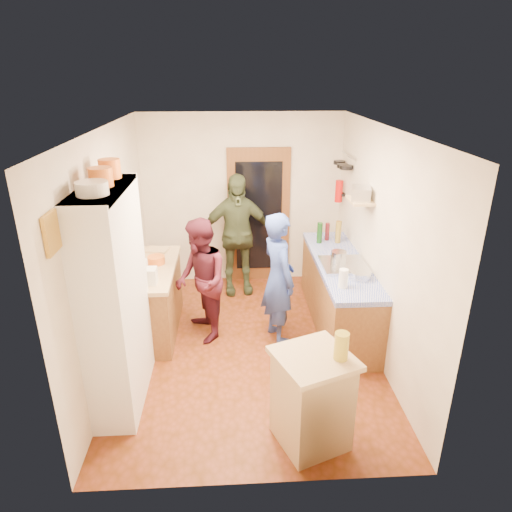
{
  "coord_description": "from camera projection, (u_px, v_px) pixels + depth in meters",
  "views": [
    {
      "loc": [
        -0.18,
        -4.75,
        3.15
      ],
      "look_at": [
        0.1,
        0.15,
        1.14
      ],
      "focal_mm": 32.0,
      "sensor_mm": 36.0,
      "label": 1
    }
  ],
  "objects": [
    {
      "name": "bottle_a",
      "position": [
        320.0,
        233.0,
        6.33
      ],
      "size": [
        0.08,
        0.08,
        0.29
      ],
      "primitive_type": "cylinder",
      "rotation": [
        0.0,
        0.0,
        -0.11
      ],
      "color": "#143F14",
      "rests_on": "right_counter_top"
    },
    {
      "name": "bottle_c",
      "position": [
        338.0,
        232.0,
        6.34
      ],
      "size": [
        0.09,
        0.09,
        0.31
      ],
      "primitive_type": "cylinder",
      "rotation": [
        0.0,
        0.0,
        0.21
      ],
      "color": "olive",
      "rests_on": "right_counter_top"
    },
    {
      "name": "left_counter_top",
      "position": [
        149.0,
        269.0,
        5.61
      ],
      "size": [
        0.64,
        1.44,
        0.05
      ],
      "primitive_type": "cube",
      "color": "tan",
      "rests_on": "left_counter_base"
    },
    {
      "name": "pot_on_hob",
      "position": [
        339.0,
        256.0,
        5.66
      ],
      "size": [
        0.19,
        0.19,
        0.12
      ],
      "primitive_type": "cylinder",
      "color": "silver",
      "rests_on": "hob"
    },
    {
      "name": "kettle",
      "position": [
        142.0,
        266.0,
        5.42
      ],
      "size": [
        0.16,
        0.16,
        0.16
      ],
      "primitive_type": "cylinder",
      "rotation": [
        0.0,
        0.0,
        0.15
      ],
      "color": "white",
      "rests_on": "left_counter_top"
    },
    {
      "name": "hutch_top_shelf",
      "position": [
        101.0,
        190.0,
        3.96
      ],
      "size": [
        0.4,
        1.14,
        0.04
      ],
      "primitive_type": "cube",
      "color": "white",
      "rests_on": "hutch_body"
    },
    {
      "name": "person_hob",
      "position": [
        282.0,
        279.0,
        5.47
      ],
      "size": [
        0.57,
        0.69,
        1.64
      ],
      "primitive_type": "imported",
      "rotation": [
        0.0,
        0.0,
        1.91
      ],
      "color": "#2D4499",
      "rests_on": "ground"
    },
    {
      "name": "right_counter_top",
      "position": [
        340.0,
        263.0,
        5.79
      ],
      "size": [
        0.62,
        2.22,
        0.06
      ],
      "primitive_type": "cube",
      "color": "#1229BB",
      "rests_on": "right_counter_base"
    },
    {
      "name": "mixing_bowl",
      "position": [
        360.0,
        275.0,
        5.26
      ],
      "size": [
        0.29,
        0.29,
        0.09
      ],
      "primitive_type": "cylinder",
      "rotation": [
        0.0,
        0.0,
        -0.22
      ],
      "color": "silver",
      "rests_on": "right_counter_top"
    },
    {
      "name": "toaster",
      "position": [
        146.0,
        276.0,
        5.14
      ],
      "size": [
        0.25,
        0.17,
        0.18
      ],
      "primitive_type": "cube",
      "rotation": [
        0.0,
        0.0,
        -0.02
      ],
      "color": "white",
      "rests_on": "left_counter_top"
    },
    {
      "name": "ext_bracket",
      "position": [
        343.0,
        194.0,
        6.69
      ],
      "size": [
        0.06,
        0.1,
        0.04
      ],
      "primitive_type": "cube",
      "color": "black",
      "rests_on": "wall_right"
    },
    {
      "name": "hutch_body",
      "position": [
        115.0,
        300.0,
        4.37
      ],
      "size": [
        0.4,
        1.2,
        2.2
      ],
      "primitive_type": "cube",
      "color": "white",
      "rests_on": "ground"
    },
    {
      "name": "wall_left",
      "position": [
        111.0,
        251.0,
        5.02
      ],
      "size": [
        0.02,
        4.0,
        2.6
      ],
      "primitive_type": "cube",
      "color": "silver",
      "rests_on": "ground"
    },
    {
      "name": "wall_right",
      "position": [
        380.0,
        245.0,
        5.18
      ],
      "size": [
        0.02,
        4.0,
        2.6
      ],
      "primitive_type": "cube",
      "color": "silver",
      "rests_on": "ground"
    },
    {
      "name": "door_glass",
      "position": [
        259.0,
        217.0,
        6.99
      ],
      "size": [
        0.7,
        0.02,
        1.7
      ],
      "primitive_type": "cube",
      "color": "black",
      "rests_on": "door_frame"
    },
    {
      "name": "plate_stack",
      "position": [
        92.0,
        188.0,
        3.7
      ],
      "size": [
        0.26,
        0.26,
        0.11
      ],
      "primitive_type": "cylinder",
      "color": "white",
      "rests_on": "hutch_top_shelf"
    },
    {
      "name": "pan_hang_b",
      "position": [
        343.0,
        166.0,
        6.38
      ],
      "size": [
        0.16,
        0.16,
        0.05
      ],
      "primitive_type": "cylinder",
      "color": "black",
      "rests_on": "pan_rail"
    },
    {
      "name": "chopping_board",
      "position": [
        157.0,
        250.0,
        6.1
      ],
      "size": [
        0.34,
        0.27,
        0.02
      ],
      "primitive_type": "cube",
      "rotation": [
        0.0,
        0.0,
        -0.19
      ],
      "color": "tan",
      "rests_on": "left_counter_top"
    },
    {
      "name": "orange_bowl",
      "position": [
        156.0,
        260.0,
        5.68
      ],
      "size": [
        0.27,
        0.27,
        0.1
      ],
      "primitive_type": "cylinder",
      "rotation": [
        0.0,
        0.0,
        0.32
      ],
      "color": "orange",
      "rests_on": "left_counter_top"
    },
    {
      "name": "paper_towel",
      "position": [
        343.0,
        278.0,
        5.04
      ],
      "size": [
        0.11,
        0.11,
        0.22
      ],
      "primitive_type": "cylinder",
      "rotation": [
        0.0,
        0.0,
        -0.15
      ],
      "color": "white",
      "rests_on": "right_counter_top"
    },
    {
      "name": "oil_jar",
      "position": [
        341.0,
        346.0,
        3.77
      ],
      "size": [
        0.16,
        0.16,
        0.24
      ],
      "primitive_type": "cylinder",
      "rotation": [
        0.0,
        0.0,
        0.38
      ],
      "color": "#AD9E2D",
      "rests_on": "island_top"
    },
    {
      "name": "ceiling",
      "position": [
        246.0,
        127.0,
        4.6
      ],
      "size": [
        3.0,
        4.0,
        0.02
      ],
      "primitive_type": "cube",
      "color": "silver",
      "rests_on": "ground"
    },
    {
      "name": "wall_front",
      "position": [
        259.0,
        350.0,
        3.24
      ],
      "size": [
        3.0,
        0.02,
        2.6
      ],
      "primitive_type": "cube",
      "color": "silver",
      "rests_on": "ground"
    },
    {
      "name": "orange_pot_b",
      "position": [
        110.0,
        169.0,
        4.26
      ],
      "size": [
        0.2,
        0.2,
        0.18
      ],
      "primitive_type": "cylinder",
      "color": "orange",
      "rests_on": "hutch_top_shelf"
    },
    {
      "name": "person_back",
      "position": [
        237.0,
        235.0,
        6.67
      ],
      "size": [
        1.1,
        0.56,
        1.81
      ],
      "primitive_type": "imported",
      "rotation": [
        0.0,
        0.0,
        0.11
      ],
      "color": "#364028",
      "rests_on": "ground"
    },
    {
      "name": "cutting_board",
      "position": [
        306.0,
        356.0,
        3.87
      ],
      "size": [
        0.43,
        0.39,
        0.02
      ],
      "primitive_type": "cube",
      "rotation": [
        0.0,
        0.0,
        0.38
      ],
      "color": "white",
      "rests_on": "island_top"
    },
    {
      "name": "person_left",
      "position": [
        202.0,
        279.0,
        5.57
      ],
      "size": [
        0.78,
        0.89,
        1.55
      ],
      "primitive_type": "imported",
      "rotation": [
        0.0,
        0.0,
        -1.27
      ],
      "color": "#441421",
      "rests_on": "ground"
    },
    {
      "name": "floor",
      "position": [
        248.0,
        347.0,
        5.59
      ],
      "size": [
        3.0,
        4.0,
        0.02
      ],
      "primitive_type": "cube",
      "color": "brown",
      "rests_on": "ground"
    },
    {
      "name": "pan_rail",
      "position": [
        348.0,
        155.0,
        6.3
      ],
      "size": [
        0.02,
        0.65,
        0.02
      ],
      "primitive_type": "cylinder",
      "rotation": [
        1.57,
        0.0,
        0.0
      ],
      "color": "silver",
      "rests_on": "wall_right"
    },
    {
      "name": "wall_shelf",
      "position": [
        360.0,
        201.0,
        5.43
      ],
      "size": [
        0.26,
        0.42,
        0.03
      ],
      "primitive_type": "cube",
      "color": "tan",
      "rests_on": "wall_right"
    },
    {
      "name": "pan_hang_a",
      "position": [
        346.0,
        167.0,
        6.18
      ],
      "size": [
        0.18,
        0.18,
        0.05
      ],
      "primitive_type": "cylinder",
      "color": "black",
      "rests_on": "pan_rail"
    },
    {
      "name": "fire_extinguisher",
      "position": [
        339.0,
        191.0,
        6.67
      ],
      "size": [
        0.11,
        0.11,
        0.32
      ],
      "primitive_type": "cylinder",
      "color": "red",
      "rests_on": "wall_right"
    },
    {
      "name": "orange_pot_a",
      "position": [
        101.0,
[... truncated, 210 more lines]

